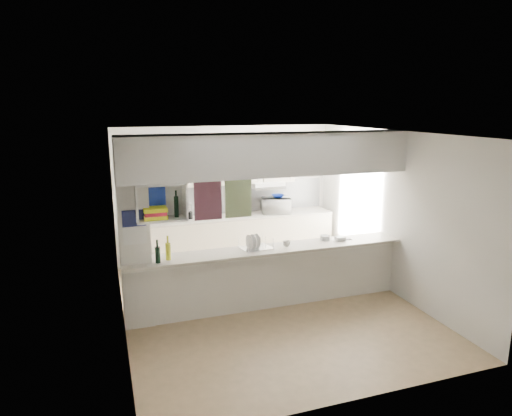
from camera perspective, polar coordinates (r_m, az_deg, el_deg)
name	(u,v)px	position (r m, az deg, el deg)	size (l,w,h in m)	color
floor	(269,306)	(7.07, 1.59, -12.18)	(4.80, 4.80, 0.00)	#907754
ceiling	(270,133)	(6.42, 1.73, 9.37)	(4.80, 4.80, 0.00)	white
wall_back	(226,194)	(8.86, -3.77, 1.79)	(4.20, 4.20, 0.00)	silver
wall_left	(119,236)	(6.24, -16.77, -3.41)	(4.80, 4.80, 0.00)	silver
wall_right	(392,213)	(7.60, 16.67, -0.55)	(4.80, 4.80, 0.00)	silver
servery_partition	(258,200)	(6.49, 0.24, 1.02)	(4.20, 0.50, 2.60)	silver
cubby_shelf	(159,204)	(6.11, -12.01, 0.51)	(0.65, 0.35, 0.50)	white
kitchen_run	(238,220)	(8.76, -2.26, -1.50)	(3.60, 0.63, 2.24)	#EDE2C9
microwave	(276,205)	(8.88, 2.55, 0.33)	(0.55, 0.37, 0.30)	white
bowl	(278,196)	(8.86, 2.73, 1.50)	(0.24, 0.24, 0.06)	navy
dish_rack	(256,243)	(6.69, -0.03, -4.34)	(0.48, 0.40, 0.23)	silver
cup	(286,244)	(6.75, 3.83, -4.48)	(0.12, 0.12, 0.09)	white
wine_bottles	(163,252)	(6.27, -11.53, -5.47)	(0.22, 0.15, 0.34)	black
plastic_tubs	(331,238)	(7.21, 9.40, -3.74)	(0.49, 0.23, 0.07)	silver
utensil_jar	(190,215)	(8.52, -8.22, -0.91)	(0.09, 0.09, 0.13)	black
knife_block	(233,210)	(8.73, -2.84, -0.30)	(0.09, 0.07, 0.18)	brown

